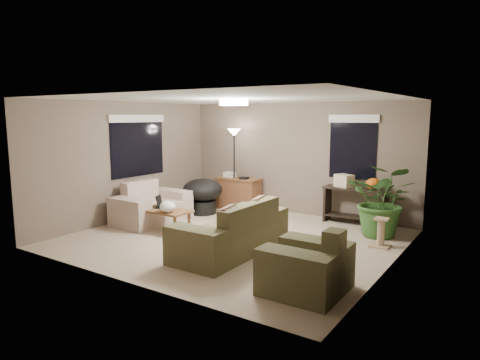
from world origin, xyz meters
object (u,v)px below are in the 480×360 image
Objects in this scene: armchair at (307,269)px; houseplant at (383,208)px; cat_scratching_post at (381,234)px; loveseat at (151,208)px; floor_lamp at (234,142)px; main_sofa at (233,235)px; desk at (238,193)px; papasan_chair at (203,193)px; console_table at (355,203)px; coffee_table at (166,213)px.

houseplant is (0.10, 3.06, 0.23)m from armchair.
houseplant reaches higher than cat_scratching_post.
floor_lamp reaches higher than loveseat.
desk is (-1.76, 2.76, 0.08)m from main_sofa.
houseplant is at bearing 103.30° from cat_scratching_post.
main_sofa reaches higher than desk.
desk is 1.09× the size of papasan_chair.
main_sofa and loveseat have the same top height.
console_table is 1.57m from cat_scratching_post.
papasan_chair is 0.53× the size of floor_lamp.
console_table is (-0.63, 3.69, 0.14)m from armchair.
main_sofa reaches higher than console_table.
coffee_table is 0.74× the size of houseplant.
console_table is at bearing 17.12° from papasan_chair.
papasan_chair is at bearing 71.49° from loveseat.
console_table is at bearing 139.23° from houseplant.
coffee_table is 2.68m from floor_lamp.
loveseat is 2.51m from floor_lamp.
loveseat is 1.23× the size of console_table.
houseplant is at bearing 88.10° from armchair.
cat_scratching_post is at bearing 18.79° from coffee_table.
desk and console_table have the same top height.
loveseat is at bearing 160.68° from armchair.
papasan_chair reaches higher than cat_scratching_post.
armchair is 3.75m from console_table.
floor_lamp is 4.16m from cat_scratching_post.
floor_lamp reaches higher than main_sofa.
houseplant reaches higher than papasan_chair.
console_table is (2.79, 0.15, 0.06)m from desk.
houseplant is at bearing 52.29° from main_sofa.
console_table is (2.86, 2.55, 0.08)m from coffee_table.
main_sofa is at bearing -41.56° from papasan_chair.
main_sofa is at bearing -127.71° from houseplant.
armchair is 0.91× the size of desk.
armchair reaches higher than cat_scratching_post.
houseplant is at bearing 19.90° from loveseat.
armchair is at bearing -19.32° from loveseat.
desk is 0.58× the size of floor_lamp.
cat_scratching_post is (0.89, -1.28, -0.22)m from console_table.
loveseat is 0.84× the size of floor_lamp.
loveseat is 1.29m from papasan_chair.
coffee_table is 0.99× the size of papasan_chair.
desk is at bearing 162.87° from cat_scratching_post.
loveseat is 1.60× the size of coffee_table.
main_sofa reaches higher than papasan_chair.
papasan_chair is at bearing 144.80° from armchair.
floor_lamp reaches higher than papasan_chair.
papasan_chair reaches higher than console_table.
desk is (0.07, 2.41, 0.02)m from coffee_table.
main_sofa is 1.63× the size of houseplant.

